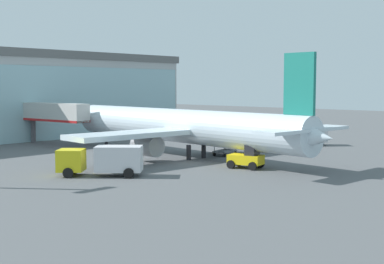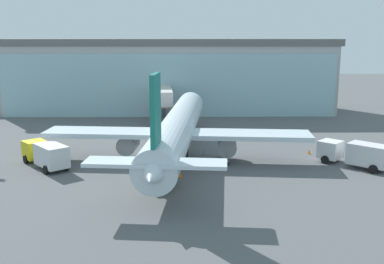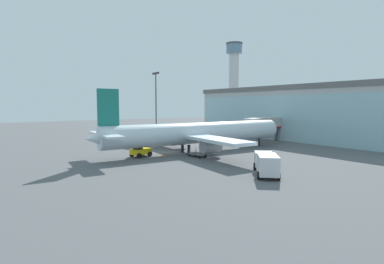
{
  "view_description": "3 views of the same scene",
  "coord_description": "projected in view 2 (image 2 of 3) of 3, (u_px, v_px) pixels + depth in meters",
  "views": [
    {
      "loc": [
        -39.97,
        -36.97,
        7.94
      ],
      "look_at": [
        3.2,
        3.17,
        2.76
      ],
      "focal_mm": 50.0,
      "sensor_mm": 36.0,
      "label": 1
    },
    {
      "loc": [
        3.97,
        -45.37,
        13.54
      ],
      "look_at": [
        4.12,
        5.15,
        2.73
      ],
      "focal_mm": 42.0,
      "sensor_mm": 36.0,
      "label": 2
    },
    {
      "loc": [
        44.82,
        -27.61,
        8.42
      ],
      "look_at": [
        -0.35,
        4.84,
        3.37
      ],
      "focal_mm": 28.0,
      "sensor_mm": 36.0,
      "label": 3
    }
  ],
  "objects": [
    {
      "name": "jet_bridge",
      "position": [
        163.0,
        97.0,
        71.01
      ],
      "size": [
        3.3,
        12.29,
        5.55
      ],
      "rotation": [
        0.0,
        0.0,
        1.66
      ],
      "color": "beige",
      "rests_on": "ground"
    },
    {
      "name": "airplane",
      "position": [
        176.0,
        129.0,
        50.13
      ],
      "size": [
        29.28,
        38.85,
        10.81
      ],
      "rotation": [
        0.0,
        0.0,
        1.49
      ],
      "color": "silver",
      "rests_on": "ground"
    },
    {
      "name": "ground",
      "position": [
        153.0,
        168.0,
        47.18
      ],
      "size": [
        240.0,
        240.0,
        0.0
      ],
      "primitive_type": "plane",
      "color": "#545659"
    },
    {
      "name": "pushback_tug",
      "position": [
        155.0,
        177.0,
        40.81
      ],
      "size": [
        2.78,
        3.52,
        2.3
      ],
      "rotation": [
        0.0,
        0.0,
        1.8
      ],
      "color": "yellow",
      "rests_on": "ground"
    },
    {
      "name": "safety_cone_wingtip",
      "position": [
        308.0,
        152.0,
        52.66
      ],
      "size": [
        0.36,
        0.36,
        0.55
      ],
      "primitive_type": "cone",
      "color": "orange",
      "rests_on": "ground"
    },
    {
      "name": "terminal_building",
      "position": [
        169.0,
        75.0,
        81.83
      ],
      "size": [
        59.14,
        14.17,
        13.07
      ],
      "rotation": [
        0.0,
        0.0,
        0.02
      ],
      "color": "#ACACAC",
      "rests_on": "ground"
    },
    {
      "name": "safety_cone_nose",
      "position": [
        179.0,
        175.0,
        43.9
      ],
      "size": [
        0.36,
        0.36,
        0.55
      ],
      "primitive_type": "cone",
      "color": "orange",
      "rests_on": "ground"
    },
    {
      "name": "catering_truck",
      "position": [
        44.0,
        154.0,
        47.03
      ],
      "size": [
        6.48,
        6.93,
        2.65
      ],
      "rotation": [
        0.0,
        0.0,
        2.29
      ],
      "color": "yellow",
      "rests_on": "ground"
    },
    {
      "name": "baggage_cart",
      "position": [
        214.0,
        160.0,
        48.16
      ],
      "size": [
        3.0,
        1.98,
        1.5
      ],
      "rotation": [
        0.0,
        0.0,
        0.14
      ],
      "color": "slate",
      "rests_on": "ground"
    },
    {
      "name": "fuel_truck",
      "position": [
        354.0,
        153.0,
        47.29
      ],
      "size": [
        6.86,
        6.57,
        2.65
      ],
      "rotation": [
        0.0,
        0.0,
        2.4
      ],
      "color": "silver",
      "rests_on": "ground"
    }
  ]
}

